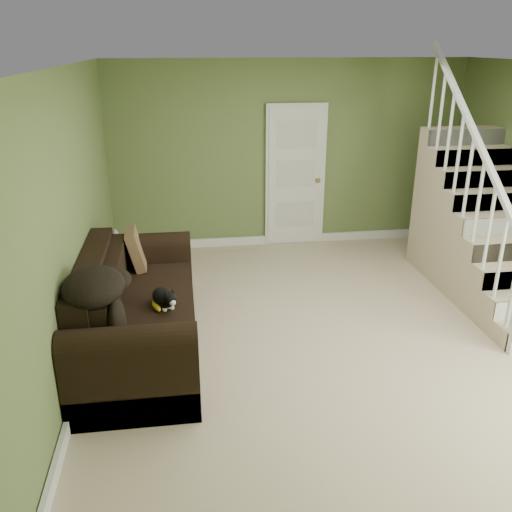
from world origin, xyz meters
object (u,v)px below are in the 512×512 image
object	(u,v)px
sofa	(135,315)
side_table	(126,268)
banana	(156,306)
cat	(164,299)

from	to	relation	value
sofa	side_table	bearing A→B (deg)	98.13
banana	cat	bearing A→B (deg)	0.67
sofa	side_table	world-z (taller)	sofa
cat	banana	xyz separation A→B (m)	(-0.07, -0.02, -0.06)
sofa	side_table	size ratio (longest dim) A/B	3.05
side_table	cat	size ratio (longest dim) A/B	1.65
sofa	cat	distance (m)	0.42
cat	banana	bearing A→B (deg)	174.82
side_table	cat	distance (m)	1.66
cat	banana	distance (m)	0.09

